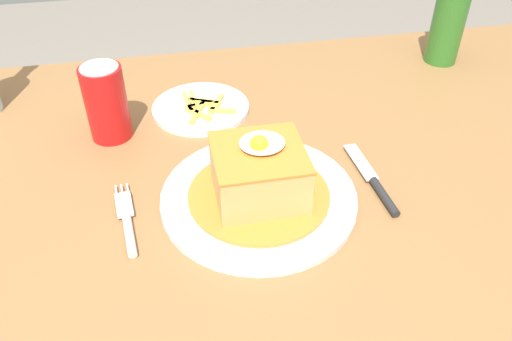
{
  "coord_description": "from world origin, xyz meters",
  "views": [
    {
      "loc": [
        -0.09,
        -0.54,
        1.23
      ],
      "look_at": [
        0.02,
        -0.0,
        0.79
      ],
      "focal_mm": 35.89,
      "sensor_mm": 36.0,
      "label": 1
    }
  ],
  "objects_px": {
    "fork": "(128,224)",
    "main_plate": "(259,197)",
    "knife": "(377,186)",
    "soda_can": "(106,103)",
    "side_plate_fries": "(201,108)",
    "beer_bottle_green": "(451,14)"
  },
  "relations": [
    {
      "from": "knife",
      "to": "soda_can",
      "type": "height_order",
      "value": "soda_can"
    },
    {
      "from": "soda_can",
      "to": "fork",
      "type": "bearing_deg",
      "value": -83.91
    },
    {
      "from": "fork",
      "to": "main_plate",
      "type": "bearing_deg",
      "value": 4.74
    },
    {
      "from": "main_plate",
      "to": "knife",
      "type": "bearing_deg",
      "value": -2.47
    },
    {
      "from": "soda_can",
      "to": "beer_bottle_green",
      "type": "distance_m",
      "value": 0.67
    },
    {
      "from": "knife",
      "to": "soda_can",
      "type": "xyz_separation_m",
      "value": [
        -0.37,
        0.21,
        0.06
      ]
    },
    {
      "from": "main_plate",
      "to": "fork",
      "type": "xyz_separation_m",
      "value": [
        -0.18,
        -0.01,
        -0.0
      ]
    },
    {
      "from": "beer_bottle_green",
      "to": "side_plate_fries",
      "type": "distance_m",
      "value": 0.52
    },
    {
      "from": "fork",
      "to": "beer_bottle_green",
      "type": "xyz_separation_m",
      "value": [
        0.63,
        0.37,
        0.09
      ]
    },
    {
      "from": "fork",
      "to": "side_plate_fries",
      "type": "xyz_separation_m",
      "value": [
        0.13,
        0.27,
        -0.0
      ]
    },
    {
      "from": "soda_can",
      "to": "beer_bottle_green",
      "type": "height_order",
      "value": "beer_bottle_green"
    },
    {
      "from": "soda_can",
      "to": "knife",
      "type": "bearing_deg",
      "value": -29.82
    },
    {
      "from": "knife",
      "to": "side_plate_fries",
      "type": "height_order",
      "value": "side_plate_fries"
    },
    {
      "from": "soda_can",
      "to": "side_plate_fries",
      "type": "height_order",
      "value": "soda_can"
    },
    {
      "from": "soda_can",
      "to": "beer_bottle_green",
      "type": "bearing_deg",
      "value": 12.48
    },
    {
      "from": "fork",
      "to": "beer_bottle_green",
      "type": "distance_m",
      "value": 0.74
    },
    {
      "from": "main_plate",
      "to": "soda_can",
      "type": "xyz_separation_m",
      "value": [
        -0.2,
        0.21,
        0.05
      ]
    },
    {
      "from": "fork",
      "to": "soda_can",
      "type": "height_order",
      "value": "soda_can"
    },
    {
      "from": "main_plate",
      "to": "knife",
      "type": "height_order",
      "value": "main_plate"
    },
    {
      "from": "soda_can",
      "to": "beer_bottle_green",
      "type": "xyz_separation_m",
      "value": [
        0.65,
        0.14,
        0.04
      ]
    },
    {
      "from": "main_plate",
      "to": "side_plate_fries",
      "type": "height_order",
      "value": "main_plate"
    },
    {
      "from": "beer_bottle_green",
      "to": "side_plate_fries",
      "type": "relative_size",
      "value": 1.56
    }
  ]
}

